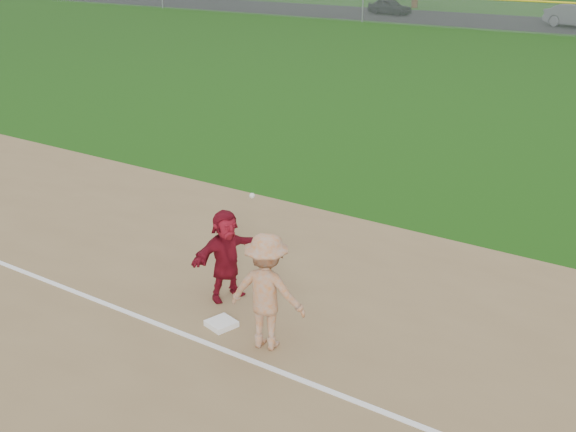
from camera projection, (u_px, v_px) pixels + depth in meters
The scene contains 6 objects.
ground at pixel (234, 321), 11.40m from camera, with size 160.00×160.00×0.00m, color #19490E.
foul_line at pixel (201, 341), 10.78m from camera, with size 60.00×0.10×0.01m, color white.
first_base at pixel (221, 324), 11.18m from camera, with size 0.40×0.40×0.09m, color white.
base_runner at pixel (226, 255), 11.84m from camera, with size 1.44×0.46×1.55m, color maroon.
car_left at pixel (390, 7), 57.66m from camera, with size 1.47×3.65×1.24m, color black.
first_base_play at pixel (267, 291), 10.37m from camera, with size 1.26×0.90×2.20m.
Camera 1 is at (6.42, -7.79, 5.63)m, focal length 45.00 mm.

